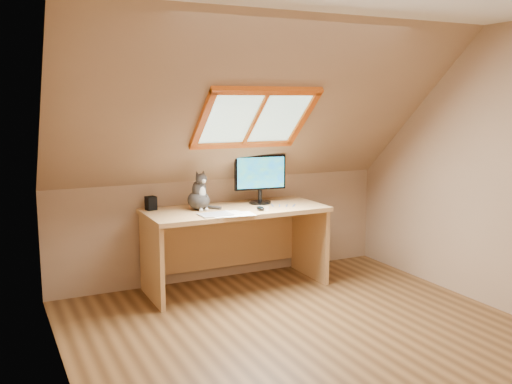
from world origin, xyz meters
TOP-DOWN VIEW (x-y plane):
  - ground at (0.00, 0.00)m, footprint 3.50×3.50m
  - room_shell at (0.00, -0.09)m, footprint 3.52×3.52m
  - desk at (-0.04, 1.45)m, footprint 1.70×0.74m
  - monitor at (0.27, 1.49)m, footprint 0.52×0.22m
  - cat at (-0.37, 1.45)m, footprint 0.24×0.27m
  - desk_speaker at (-0.78, 1.63)m, footprint 0.10×0.10m
  - graphics_tablet at (-0.34, 1.15)m, footprint 0.28×0.21m
  - mouse at (0.12, 1.18)m, footprint 0.08×0.12m
  - papers at (-0.17, 1.12)m, footprint 0.35×0.30m
  - cables at (0.32, 1.26)m, footprint 0.51×0.26m

SIDE VIEW (x-z plane):
  - ground at x=0.00m, z-range 0.00..0.00m
  - desk at x=-0.04m, z-range 0.16..0.93m
  - papers at x=-0.17m, z-range 0.77..0.78m
  - cables at x=0.32m, z-range 0.77..0.78m
  - graphics_tablet at x=-0.34m, z-range 0.77..0.79m
  - mouse at x=0.12m, z-range 0.77..0.81m
  - desk_speaker at x=-0.78m, z-range 0.77..0.90m
  - cat at x=-0.37m, z-range 0.72..1.09m
  - monitor at x=0.27m, z-range 0.81..1.28m
  - room_shell at x=0.00m, z-range 0.23..2.64m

